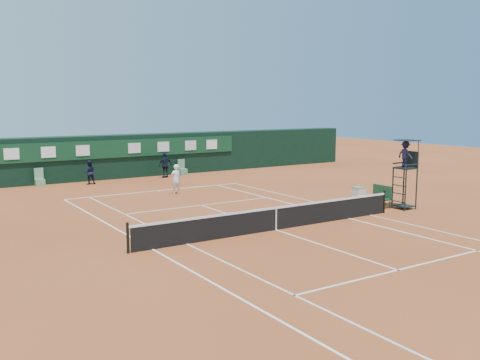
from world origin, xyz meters
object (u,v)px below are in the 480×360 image
object	(u,v)px
player_bench	(380,195)
player	(176,179)
cooler	(359,193)
tennis_net	(276,218)
umpire_chair	(406,159)

from	to	relation	value
player_bench	player	distance (m)	11.46
cooler	player	world-z (taller)	player
tennis_net	umpire_chair	bearing A→B (deg)	1.33
umpire_chair	player	size ratio (longest dim) A/B	1.99
umpire_chair	cooler	size ratio (longest dim) A/B	5.30
tennis_net	cooler	world-z (taller)	tennis_net
cooler	player	bearing A→B (deg)	138.54
player_bench	cooler	xyz separation A→B (m)	(0.82, 2.30, -0.27)
umpire_chair	player	distance (m)	12.72
tennis_net	player_bench	distance (m)	7.48
umpire_chair	tennis_net	bearing A→B (deg)	-178.67
player_bench	tennis_net	bearing A→B (deg)	-171.09
tennis_net	player	distance (m)	10.31
player_bench	player	size ratio (longest dim) A/B	0.70
tennis_net	player	bearing A→B (deg)	87.35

